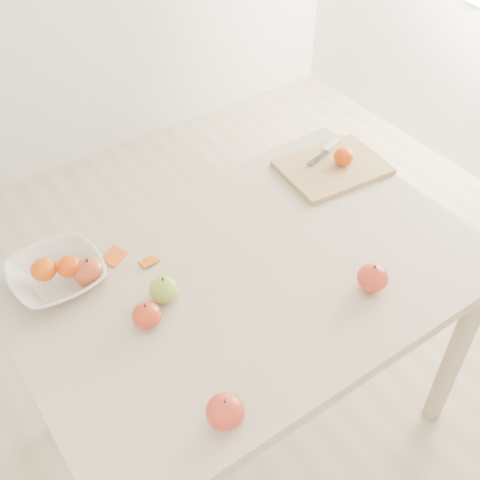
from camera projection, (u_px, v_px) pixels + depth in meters
ground at (248, 421)px, 2.07m from camera, size 3.50×3.50×0.00m
table at (251, 296)px, 1.62m from camera, size 1.20×0.80×0.75m
cutting_board at (333, 168)px, 1.86m from camera, size 0.33×0.26×0.02m
board_tangerine at (344, 156)px, 1.84m from camera, size 0.06×0.06×0.05m
fruit_bowl at (57, 275)px, 1.50m from camera, size 0.23×0.23×0.06m
bowl_tangerine_near at (44, 269)px, 1.48m from camera, size 0.06×0.06×0.06m
bowl_tangerine_far at (69, 267)px, 1.48m from camera, size 0.06×0.06×0.05m
orange_peel_a at (114, 257)px, 1.58m from camera, size 0.07×0.07×0.01m
orange_peel_b at (149, 262)px, 1.57m from camera, size 0.05×0.04×0.01m
paring_knife at (330, 147)px, 1.91m from camera, size 0.17×0.06×0.01m
apple_green at (164, 289)px, 1.46m from camera, size 0.07×0.07×0.07m
apple_red_e at (373, 278)px, 1.49m from camera, size 0.08×0.08×0.07m
apple_red_c at (225, 412)px, 1.22m from camera, size 0.08×0.08×0.07m
apple_red_b at (147, 315)px, 1.40m from camera, size 0.07×0.07×0.06m
apple_red_a at (90, 272)px, 1.50m from camera, size 0.08×0.08×0.07m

